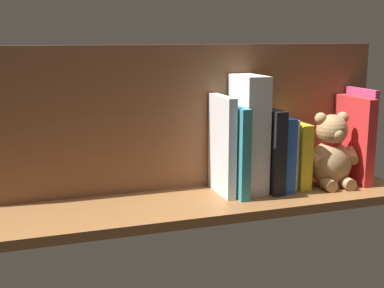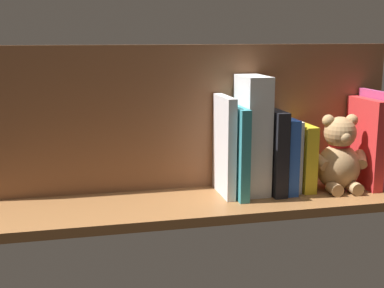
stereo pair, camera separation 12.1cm
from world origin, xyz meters
The scene contains 12 objects.
ground_plane centered at (0.00, 0.00, -1.10)cm, with size 109.05×25.43×2.20cm, color brown.
shelf_back_panel centered at (0.00, -10.47, 17.96)cm, with size 109.05×1.50×35.92cm, color brown.
book_0 centered at (-48.15, -2.93, 12.24)cm, with size 1.25×12.78×24.48cm, color #B23F72.
book_1 centered at (-45.75, -1.89, 11.25)cm, with size 2.68×14.86×22.50cm, color red.
teddy_bear centered at (-37.63, -0.20, 8.38)cm, with size 15.41×12.71×19.05cm.
book_2 centered at (-29.08, -3.12, 8.24)cm, with size 3.12×12.39×16.49cm, color yellow.
book_3 centered at (-26.46, -3.55, 8.90)cm, with size 1.24×11.53×17.80cm, color silver.
book_4 centered at (-24.09, -2.62, 9.25)cm, with size 2.63×13.39×18.50cm, color blue.
book_5 centered at (-20.79, -2.23, 10.26)cm, with size 3.10×14.18×20.53cm, color black.
dictionary_thick_white centered at (-15.82, -3.04, 14.35)cm, with size 5.95×12.35×28.70cm, color silver.
book_6 centered at (-11.26, -1.68, 10.85)cm, with size 2.30×15.28×21.69cm, color teal.
book_7 centered at (-8.61, -2.69, 12.03)cm, with size 2.12×13.26×24.05cm, color silver.
Camera 1 is at (38.38, 112.10, 38.46)cm, focal length 48.92 mm.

